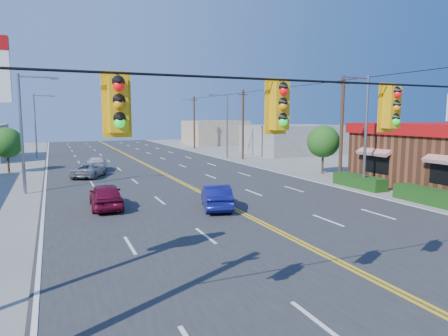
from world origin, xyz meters
name	(u,v)px	position (x,y,z in m)	size (l,w,h in m)	color
ground	(413,301)	(0.00, 0.00, 0.00)	(160.00, 160.00, 0.00)	gray
road	(189,187)	(0.00, 20.00, 0.03)	(20.00, 120.00, 0.06)	#2D2D30
signal_span	(421,128)	(-0.12, 0.00, 4.89)	(24.32, 0.34, 9.00)	#47301E
streetlight_se	(364,126)	(10.79, 14.00, 4.51)	(2.55, 0.25, 8.00)	gray
streetlight_ne	(226,122)	(10.79, 38.00, 4.51)	(2.55, 0.25, 8.00)	gray
streetlight_sw	(25,127)	(-10.79, 22.00, 4.51)	(2.55, 0.25, 8.00)	gray
streetlight_nw	(37,122)	(-10.79, 48.00, 4.51)	(2.55, 0.25, 8.00)	gray
utility_pole_near	(342,129)	(12.20, 18.00, 4.20)	(0.28, 0.28, 8.40)	#47301E
utility_pole_mid	(243,125)	(12.20, 36.00, 4.20)	(0.28, 0.28, 8.40)	#47301E
utility_pole_far	(194,123)	(12.20, 54.00, 4.20)	(0.28, 0.28, 8.40)	#47301E
tree_kfc_rear	(323,142)	(13.50, 22.00, 2.93)	(2.94, 2.94, 4.41)	#47301E
tree_west	(7,143)	(-13.00, 34.00, 2.79)	(2.80, 2.80, 4.20)	#47301E
bld_east_mid	(293,139)	(22.00, 40.00, 2.00)	(12.00, 10.00, 4.00)	gray
bld_east_far	(215,133)	(19.00, 62.00, 2.20)	(10.00, 10.00, 4.40)	tan
car_magenta	(106,197)	(-6.53, 15.18, 0.72)	(1.69, 4.20, 1.43)	maroon
car_blue	(216,197)	(-0.85, 12.66, 0.68)	(1.44, 4.14, 1.36)	navy
car_white	(97,164)	(-5.34, 31.93, 0.65)	(1.82, 4.47, 1.30)	silver
car_silver	(90,171)	(-6.34, 27.75, 0.61)	(2.02, 4.38, 1.22)	#A0A0A5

